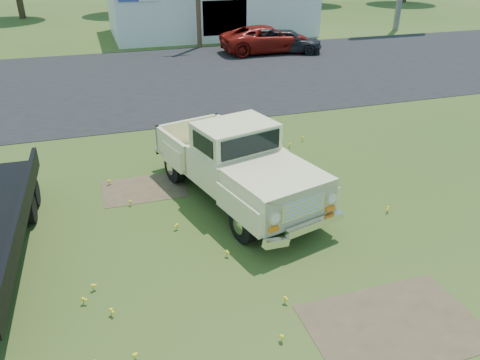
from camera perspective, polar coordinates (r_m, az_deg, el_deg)
name	(u,v)px	position (r m, az deg, el deg)	size (l,w,h in m)	color
ground	(256,246)	(10.43, 1.94, -8.10)	(140.00, 140.00, 0.00)	#2F4B18
asphalt_lot	(154,79)	(23.97, -10.44, 12.01)	(90.00, 14.00, 0.02)	black
dirt_patch_a	(394,326)	(8.98, 18.24, -16.51)	(3.00, 2.00, 0.01)	#503C2A
dirt_patch_b	(144,189)	(13.01, -11.65, -1.06)	(2.20, 1.60, 0.01)	#503C2A
commercial_building	(210,3)	(36.35, -3.74, 20.71)	(14.20, 8.20, 4.15)	silver
vintage_pickup_truck	(235,162)	(11.81, -0.56, 2.20)	(2.24, 5.75, 2.09)	beige
red_pickup	(267,39)	(29.66, 3.33, 16.75)	(2.60, 5.64, 1.57)	maroon
dark_sedan	(287,41)	(29.66, 5.76, 16.52)	(1.67, 4.16, 1.42)	black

